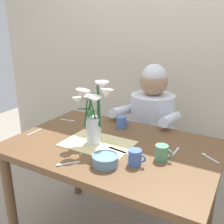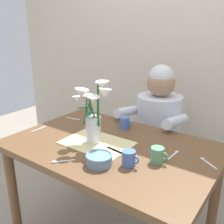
{
  "view_description": "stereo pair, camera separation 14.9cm",
  "coord_description": "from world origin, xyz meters",
  "px_view_note": "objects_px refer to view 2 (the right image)",
  "views": [
    {
      "loc": [
        0.67,
        -1.18,
        1.4
      ],
      "look_at": [
        -0.03,
        0.05,
        0.92
      ],
      "focal_mm": 40.96,
      "sensor_mm": 36.0,
      "label": 1
    },
    {
      "loc": [
        0.8,
        -1.1,
        1.4
      ],
      "look_at": [
        -0.03,
        0.05,
        0.92
      ],
      "focal_mm": 40.96,
      "sensor_mm": 36.0,
      "label": 2
    }
  ],
  "objects_px": {
    "coffee_cup": "(125,123)",
    "tea_cup": "(158,155)",
    "seated_person": "(157,137)",
    "dinner_knife": "(119,153)",
    "ceramic_bowl": "(99,159)",
    "ceramic_mug": "(129,158)",
    "flower_vase": "(93,109)"
  },
  "relations": [
    {
      "from": "ceramic_bowl",
      "to": "coffee_cup",
      "type": "xyz_separation_m",
      "value": [
        -0.16,
        0.48,
        0.01
      ]
    },
    {
      "from": "seated_person",
      "to": "dinner_knife",
      "type": "distance_m",
      "value": 0.71
    },
    {
      "from": "dinner_knife",
      "to": "seated_person",
      "type": "bearing_deg",
      "value": 106.04
    },
    {
      "from": "flower_vase",
      "to": "coffee_cup",
      "type": "distance_m",
      "value": 0.34
    },
    {
      "from": "ceramic_mug",
      "to": "tea_cup",
      "type": "height_order",
      "value": "same"
    },
    {
      "from": "coffee_cup",
      "to": "tea_cup",
      "type": "bearing_deg",
      "value": -36.87
    },
    {
      "from": "dinner_knife",
      "to": "ceramic_mug",
      "type": "xyz_separation_m",
      "value": [
        0.11,
        -0.08,
        0.04
      ]
    },
    {
      "from": "ceramic_bowl",
      "to": "tea_cup",
      "type": "bearing_deg",
      "value": 40.49
    },
    {
      "from": "seated_person",
      "to": "coffee_cup",
      "type": "bearing_deg",
      "value": -105.14
    },
    {
      "from": "seated_person",
      "to": "tea_cup",
      "type": "xyz_separation_m",
      "value": [
        0.3,
        -0.65,
        0.22
      ]
    },
    {
      "from": "flower_vase",
      "to": "coffee_cup",
      "type": "relative_size",
      "value": 3.94
    },
    {
      "from": "tea_cup",
      "to": "coffee_cup",
      "type": "bearing_deg",
      "value": 143.13
    },
    {
      "from": "ceramic_mug",
      "to": "tea_cup",
      "type": "relative_size",
      "value": 1.0
    },
    {
      "from": "seated_person",
      "to": "dinner_knife",
      "type": "relative_size",
      "value": 5.97
    },
    {
      "from": "coffee_cup",
      "to": "ceramic_mug",
      "type": "bearing_deg",
      "value": -54.62
    },
    {
      "from": "coffee_cup",
      "to": "flower_vase",
      "type": "bearing_deg",
      "value": -95.95
    },
    {
      "from": "dinner_knife",
      "to": "ceramic_mug",
      "type": "distance_m",
      "value": 0.14
    },
    {
      "from": "ceramic_bowl",
      "to": "coffee_cup",
      "type": "bearing_deg",
      "value": 108.34
    },
    {
      "from": "ceramic_mug",
      "to": "coffee_cup",
      "type": "height_order",
      "value": "same"
    },
    {
      "from": "coffee_cup",
      "to": "seated_person",
      "type": "bearing_deg",
      "value": 77.47
    },
    {
      "from": "tea_cup",
      "to": "ceramic_bowl",
      "type": "bearing_deg",
      "value": -139.51
    },
    {
      "from": "seated_person",
      "to": "ceramic_bowl",
      "type": "bearing_deg",
      "value": -87.25
    },
    {
      "from": "dinner_knife",
      "to": "tea_cup",
      "type": "xyz_separation_m",
      "value": [
        0.21,
        0.03,
        0.04
      ]
    },
    {
      "from": "ceramic_mug",
      "to": "seated_person",
      "type": "bearing_deg",
      "value": 105.06
    },
    {
      "from": "ceramic_mug",
      "to": "coffee_cup",
      "type": "distance_m",
      "value": 0.49
    },
    {
      "from": "dinner_knife",
      "to": "coffee_cup",
      "type": "height_order",
      "value": "coffee_cup"
    },
    {
      "from": "ceramic_bowl",
      "to": "coffee_cup",
      "type": "distance_m",
      "value": 0.51
    },
    {
      "from": "flower_vase",
      "to": "seated_person",
      "type": "bearing_deg",
      "value": 80.39
    },
    {
      "from": "ceramic_bowl",
      "to": "dinner_knife",
      "type": "distance_m",
      "value": 0.16
    },
    {
      "from": "flower_vase",
      "to": "dinner_knife",
      "type": "distance_m",
      "value": 0.29
    },
    {
      "from": "flower_vase",
      "to": "ceramic_bowl",
      "type": "distance_m",
      "value": 0.32
    },
    {
      "from": "seated_person",
      "to": "coffee_cup",
      "type": "distance_m",
      "value": 0.43
    }
  ]
}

